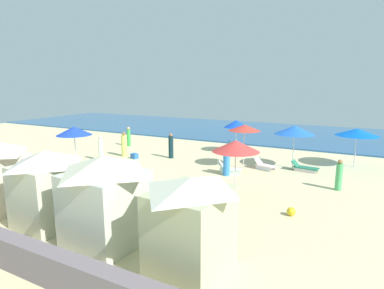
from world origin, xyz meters
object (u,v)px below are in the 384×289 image
(umbrella_3, at_px, (236,146))
(beach_ball_2, at_px, (40,162))
(beachgoer_5, at_px, (339,176))
(beach_ball_1, at_px, (291,211))
(beachgoer_0, at_px, (226,164))
(lounge_chair_0_0, at_px, (62,164))
(umbrella_0, at_px, (74,131))
(cabana_3, at_px, (105,199))
(umbrella_2, at_px, (357,132))
(beachgoer_4, at_px, (124,145))
(lounge_chair_1_0, at_px, (236,146))
(umbrella_5, at_px, (295,130))
(cabana_2, at_px, (48,187))
(cooler_box_0, at_px, (134,156))
(umbrella_1, at_px, (236,124))
(lounge_chair_4_1, at_px, (229,169))
(beachgoer_1, at_px, (101,149))
(cabana_4, at_px, (191,224))
(lounge_chair_5_0, at_px, (304,167))
(beachgoer_2, at_px, (129,137))
(beachgoer_3, at_px, (171,146))
(umbrella_4, at_px, (245,128))
(lounge_chair_4_0, at_px, (264,165))

(umbrella_3, xyz_separation_m, beach_ball_2, (-12.89, -0.27, -2.18))
(beachgoer_5, bearing_deg, beach_ball_1, 160.80)
(beachgoer_0, bearing_deg, lounge_chair_0_0, -148.84)
(umbrella_0, bearing_deg, beachgoer_5, 13.41)
(cabana_3, relative_size, umbrella_2, 1.16)
(beachgoer_0, bearing_deg, umbrella_2, 53.28)
(beachgoer_4, bearing_deg, lounge_chair_1_0, -15.88)
(umbrella_5, xyz_separation_m, beach_ball_2, (-14.19, -6.71, -2.15))
(cabana_2, relative_size, umbrella_5, 1.06)
(umbrella_3, bearing_deg, cooler_box_0, 155.84)
(umbrella_1, xyz_separation_m, lounge_chair_4_1, (1.61, -5.47, -1.89))
(beachgoer_1, bearing_deg, cabana_4, 58.99)
(umbrella_3, height_order, lounge_chair_4_1, umbrella_3)
(lounge_chair_4_1, bearing_deg, beachgoer_1, 81.64)
(lounge_chair_5_0, relative_size, beach_ball_2, 4.26)
(cabana_4, relative_size, beachgoer_4, 1.54)
(umbrella_2, height_order, beach_ball_2, umbrella_2)
(umbrella_1, distance_m, beach_ball_2, 13.49)
(lounge_chair_0_0, bearing_deg, cabana_2, -144.62)
(umbrella_2, xyz_separation_m, beach_ball_2, (-17.49, -8.80, -1.97))
(beachgoer_4, bearing_deg, umbrella_1, -25.56)
(beachgoer_0, bearing_deg, beach_ball_2, -150.99)
(umbrella_5, height_order, beachgoer_4, umbrella_5)
(umbrella_1, relative_size, beachgoer_2, 1.53)
(beach_ball_1, bearing_deg, beachgoer_1, 165.73)
(beach_ball_1, bearing_deg, lounge_chair_4_1, 134.53)
(cabana_4, xyz_separation_m, umbrella_3, (-0.99, 5.99, 1.00))
(beachgoer_2, bearing_deg, lounge_chair_4_1, -52.44)
(cabana_3, xyz_separation_m, beachgoer_3, (-4.48, 11.12, -0.68))
(umbrella_2, distance_m, beachgoer_2, 16.64)
(beachgoer_1, xyz_separation_m, beach_ball_2, (-2.56, -2.70, -0.60))
(cooler_box_0, bearing_deg, umbrella_0, -92.04)
(umbrella_0, relative_size, beachgoer_5, 1.72)
(umbrella_4, bearing_deg, umbrella_5, 28.43)
(lounge_chair_5_0, bearing_deg, lounge_chair_4_1, 130.72)
(cabana_3, xyz_separation_m, beachgoer_1, (-8.21, 8.31, -0.70))
(beach_ball_1, bearing_deg, lounge_chair_0_0, 176.83)
(umbrella_2, height_order, lounge_chair_4_0, umbrella_2)
(lounge_chair_4_0, bearing_deg, beachgoer_1, 121.75)
(umbrella_1, distance_m, beach_ball_1, 11.70)
(lounge_chair_5_0, distance_m, cooler_box_0, 10.99)
(umbrella_3, xyz_separation_m, beachgoer_4, (-9.80, 4.17, -1.57))
(lounge_chair_4_1, relative_size, beachgoer_3, 0.86)
(cabana_2, xyz_separation_m, beachgoer_2, (-7.03, 13.09, -0.66))
(cabana_3, bearing_deg, beachgoer_0, 90.40)
(umbrella_3, relative_size, beach_ball_1, 7.78)
(umbrella_2, xyz_separation_m, umbrella_4, (-5.92, -3.51, 0.31))
(beachgoer_0, distance_m, beachgoer_1, 8.70)
(cabana_4, xyz_separation_m, lounge_chair_4_1, (-2.67, 9.53, -1.10))
(umbrella_3, bearing_deg, beach_ball_2, -178.79)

